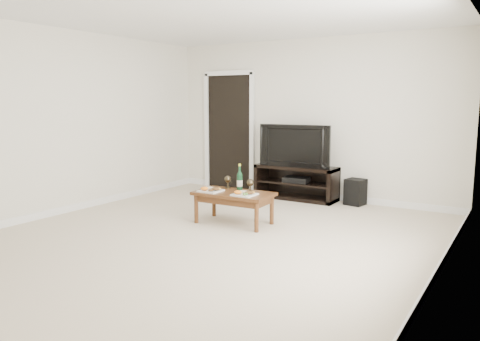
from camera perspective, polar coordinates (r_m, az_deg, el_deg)
name	(u,v)px	position (r m, az deg, el deg)	size (l,w,h in m)	color
floor	(213,237)	(5.63, -3.37, -8.07)	(5.50, 5.50, 0.00)	beige
back_wall	(309,119)	(7.82, 8.41, 6.21)	(5.00, 0.04, 2.60)	silver
ceiling	(210,8)	(5.49, -3.63, 19.17)	(5.00, 5.50, 0.04)	white
doorway	(229,133)	(8.54, -1.33, 4.65)	(0.90, 0.02, 2.05)	black
media_console	(296,182)	(7.72, 6.85, -1.45)	(1.35, 0.45, 0.55)	black
television	(297,145)	(7.63, 6.93, 3.08)	(1.17, 0.15, 0.68)	black
av_receiver	(296,180)	(7.70, 6.88, -1.10)	(0.40, 0.30, 0.08)	black
subwoofer	(355,192)	(7.46, 13.88, -2.55)	(0.27, 0.27, 0.41)	black
coffee_table	(234,208)	(6.15, -0.76, -4.58)	(1.02, 0.55, 0.42)	#573118
plate_left	(211,189)	(6.16, -3.57, -2.25)	(0.27, 0.27, 0.07)	white
plate_right	(244,193)	(5.91, 0.55, -2.71)	(0.27, 0.27, 0.07)	white
wine_bottle	(240,177)	(6.25, -0.04, -0.77)	(0.07, 0.07, 0.35)	#0E351B
goblet_left	(228,182)	(6.38, -1.49, -1.39)	(0.09, 0.09, 0.17)	#3A3120
goblet_right	(250,185)	(6.13, 1.26, -1.82)	(0.09, 0.09, 0.17)	#3A3120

